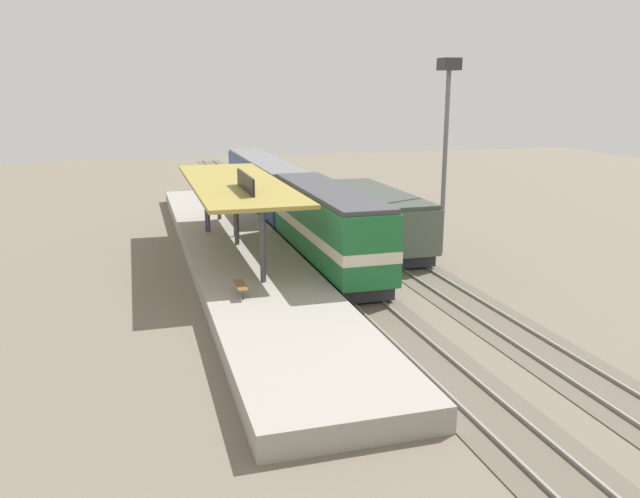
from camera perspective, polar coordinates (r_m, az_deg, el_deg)
ground_plane at (r=40.63m, az=1.94°, el=-0.21°), size 120.00×120.00×0.00m
track_near at (r=40.06m, az=-0.78°, el=-0.37°), size 3.20×110.00×0.16m
track_far at (r=41.48m, az=5.36°, el=0.08°), size 3.20×110.00×0.16m
platform at (r=39.03m, az=-7.31°, el=-0.23°), size 6.00×44.00×0.90m
station_canopy at (r=38.15m, az=-7.47°, el=5.69°), size 5.20×18.00×4.70m
platform_bench at (r=29.26m, az=-7.04°, el=-3.26°), size 0.44×1.70×0.50m
locomotive at (r=36.22m, az=0.69°, el=1.95°), size 2.93×14.43×4.44m
passenger_carriage_single at (r=53.46m, az=-4.94°, el=5.72°), size 2.90×20.00×4.24m
freight_car at (r=41.26m, az=5.30°, el=2.76°), size 2.80×12.00×3.54m
light_mast at (r=39.71m, az=11.15°, el=11.48°), size 1.10×1.10×11.70m
person_waiting at (r=42.41m, az=-9.92°, el=2.76°), size 0.34×0.34×1.71m
person_walking at (r=40.99m, az=-7.43°, el=2.46°), size 0.34×0.34×1.71m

